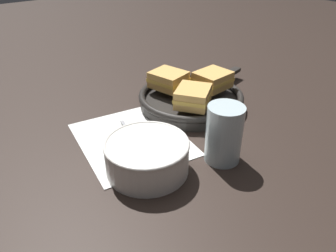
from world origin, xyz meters
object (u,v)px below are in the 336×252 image
object	(u,v)px
soup_bowl	(147,155)
skillet	(191,99)
drinking_glass	(224,134)
sandwich_near_left	(193,96)
sandwich_near_right	(213,80)
spoon	(137,143)
sandwich_far_left	(168,80)

from	to	relation	value
soup_bowl	skillet	distance (m)	0.31
drinking_glass	sandwich_near_left	bearing A→B (deg)	160.07
soup_bowl	sandwich_near_right	bearing A→B (deg)	115.79
soup_bowl	spoon	size ratio (longest dim) A/B	1.11
sandwich_near_right	skillet	bearing A→B (deg)	-97.33
sandwich_far_left	drinking_glass	distance (m)	0.31
soup_bowl	drinking_glass	world-z (taller)	drinking_glass
soup_bowl	sandwich_near_left	bearing A→B (deg)	117.08
drinking_glass	spoon	bearing A→B (deg)	-141.36
skillet	sandwich_near_left	world-z (taller)	sandwich_near_left
sandwich_near_right	sandwich_near_left	bearing A→B (deg)	-66.70
sandwich_near_left	sandwich_far_left	bearing A→B (deg)	173.30
spoon	skillet	size ratio (longest dim) A/B	0.38
sandwich_near_right	drinking_glass	size ratio (longest dim) A/B	0.81
soup_bowl	spoon	bearing A→B (deg)	161.05
spoon	sandwich_near_right	distance (m)	0.32
spoon	skillet	world-z (taller)	skillet
sandwich_near_left	sandwich_near_right	world-z (taller)	same
spoon	drinking_glass	world-z (taller)	drinking_glass
spoon	sandwich_near_right	bearing A→B (deg)	114.22
spoon	sandwich_near_right	world-z (taller)	sandwich_near_right
skillet	sandwich_far_left	world-z (taller)	sandwich_far_left
soup_bowl	spoon	distance (m)	0.10
skillet	sandwich_far_left	size ratio (longest dim) A/B	3.60
spoon	drinking_glass	size ratio (longest dim) A/B	1.22
skillet	sandwich_near_right	size ratio (longest dim) A/B	3.95
sandwich_near_left	sandwich_near_right	distance (m)	0.13
soup_bowl	drinking_glass	size ratio (longest dim) A/B	1.36
skillet	soup_bowl	bearing A→B (deg)	-57.09
sandwich_far_left	skillet	bearing A→B (deg)	24.96
sandwich_near_right	drinking_glass	world-z (taller)	drinking_glass
skillet	sandwich_near_left	xyz separation A→B (m)	(0.06, -0.05, 0.04)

